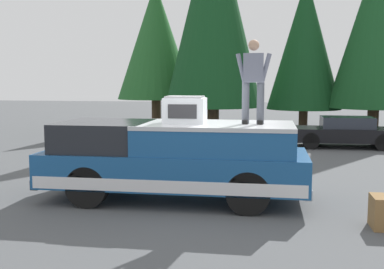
{
  "coord_description": "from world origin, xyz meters",
  "views": [
    {
      "loc": [
        -9.5,
        -1.34,
        2.54
      ],
      "look_at": [
        0.65,
        0.31,
        1.35
      ],
      "focal_mm": 44.26,
      "sensor_mm": 36.0,
      "label": 1
    }
  ],
  "objects_px": {
    "parked_car_black": "(345,132)",
    "person_on_truck_bed": "(253,79)",
    "pickup_truck": "(174,159)",
    "compressor_unit": "(185,110)"
  },
  "relations": [
    {
      "from": "parked_car_black",
      "to": "person_on_truck_bed",
      "type": "bearing_deg",
      "value": 160.18
    },
    {
      "from": "compressor_unit",
      "to": "person_on_truck_bed",
      "type": "bearing_deg",
      "value": -88.78
    },
    {
      "from": "person_on_truck_bed",
      "to": "parked_car_black",
      "type": "height_order",
      "value": "person_on_truck_bed"
    },
    {
      "from": "compressor_unit",
      "to": "parked_car_black",
      "type": "height_order",
      "value": "compressor_unit"
    },
    {
      "from": "pickup_truck",
      "to": "compressor_unit",
      "type": "distance_m",
      "value": 1.08
    },
    {
      "from": "parked_car_black",
      "to": "pickup_truck",
      "type": "bearing_deg",
      "value": 151.42
    },
    {
      "from": "compressor_unit",
      "to": "pickup_truck",
      "type": "bearing_deg",
      "value": 84.53
    },
    {
      "from": "pickup_truck",
      "to": "parked_car_black",
      "type": "relative_size",
      "value": 1.35
    },
    {
      "from": "pickup_truck",
      "to": "person_on_truck_bed",
      "type": "bearing_deg",
      "value": -89.73
    },
    {
      "from": "person_on_truck_bed",
      "to": "pickup_truck",
      "type": "bearing_deg",
      "value": 90.27
    }
  ]
}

